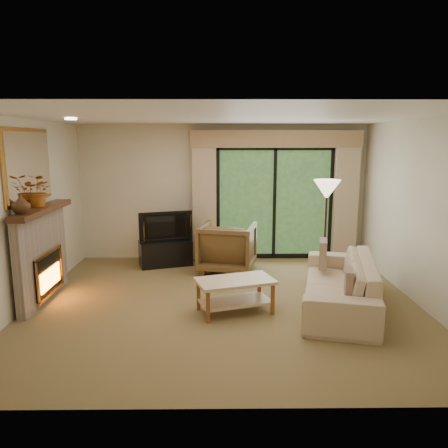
{
  "coord_description": "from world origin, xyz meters",
  "views": [
    {
      "loc": [
        -0.07,
        -5.92,
        2.29
      ],
      "look_at": [
        0.0,
        0.3,
        1.1
      ],
      "focal_mm": 35.0,
      "sensor_mm": 36.0,
      "label": 1
    }
  ],
  "objects_px": {
    "armchair": "(227,247)",
    "coffee_table": "(235,296)",
    "sofa": "(339,282)",
    "media_console": "(165,253)"
  },
  "relations": [
    {
      "from": "armchair",
      "to": "coffee_table",
      "type": "bearing_deg",
      "value": 104.64
    },
    {
      "from": "armchair",
      "to": "sofa",
      "type": "relative_size",
      "value": 0.4
    },
    {
      "from": "sofa",
      "to": "coffee_table",
      "type": "height_order",
      "value": "sofa"
    },
    {
      "from": "media_console",
      "to": "sofa",
      "type": "relative_size",
      "value": 0.4
    },
    {
      "from": "coffee_table",
      "to": "armchair",
      "type": "bearing_deg",
      "value": 74.37
    },
    {
      "from": "sofa",
      "to": "coffee_table",
      "type": "relative_size",
      "value": 2.31
    },
    {
      "from": "media_console",
      "to": "armchair",
      "type": "xyz_separation_m",
      "value": [
        1.14,
        -0.37,
        0.2
      ]
    },
    {
      "from": "armchair",
      "to": "coffee_table",
      "type": "relative_size",
      "value": 0.94
    },
    {
      "from": "media_console",
      "to": "armchair",
      "type": "height_order",
      "value": "armchair"
    },
    {
      "from": "sofa",
      "to": "armchair",
      "type": "bearing_deg",
      "value": -124.28
    }
  ]
}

